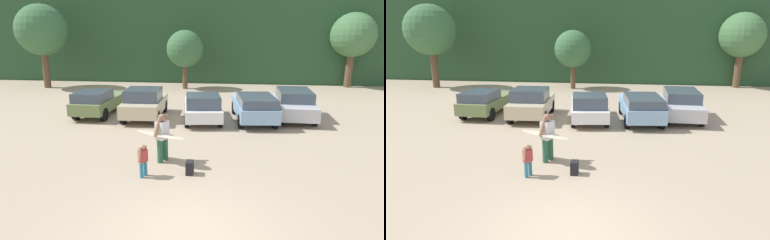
# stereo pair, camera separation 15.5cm
# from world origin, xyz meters

# --- Properties ---
(ground_plane) EXTENTS (120.00, 120.00, 0.00)m
(ground_plane) POSITION_xyz_m (0.00, 0.00, 0.00)
(ground_plane) COLOR tan
(hillside_ridge) EXTENTS (108.00, 12.00, 8.53)m
(hillside_ridge) POSITION_xyz_m (0.00, 28.53, 4.27)
(hillside_ridge) COLOR #284C2D
(hillside_ridge) RESTS_ON ground_plane
(tree_left) EXTENTS (4.02, 4.02, 6.65)m
(tree_left) POSITION_xyz_m (-14.14, 18.78, 4.60)
(tree_left) COLOR brown
(tree_left) RESTS_ON ground_plane
(tree_far_left) EXTENTS (2.92, 2.92, 4.64)m
(tree_far_left) POSITION_xyz_m (-2.71, 19.61, 3.15)
(tree_far_left) COLOR brown
(tree_far_left) RESTS_ON ground_plane
(tree_ridge_back) EXTENTS (3.55, 3.55, 6.02)m
(tree_ridge_back) POSITION_xyz_m (10.73, 21.88, 4.19)
(tree_ridge_back) COLOR brown
(tree_ridge_back) RESTS_ON ground_plane
(parked_car_olive_green) EXTENTS (1.89, 4.32, 1.45)m
(parked_car_olive_green) POSITION_xyz_m (-6.33, 10.47, 0.77)
(parked_car_olive_green) COLOR #6B7F4C
(parked_car_olive_green) RESTS_ON ground_plane
(parked_car_champagne) EXTENTS (2.11, 4.01, 1.64)m
(parked_car_champagne) POSITION_xyz_m (-3.61, 10.10, 0.83)
(parked_car_champagne) COLOR beige
(parked_car_champagne) RESTS_ON ground_plane
(parked_car_white) EXTENTS (2.31, 4.14, 1.48)m
(parked_car_white) POSITION_xyz_m (-0.48, 9.79, 0.75)
(parked_car_white) COLOR white
(parked_car_white) RESTS_ON ground_plane
(parked_car_sky_blue) EXTENTS (2.27, 4.54, 1.45)m
(parked_car_sky_blue) POSITION_xyz_m (2.18, 10.06, 0.80)
(parked_car_sky_blue) COLOR #84ADD1
(parked_car_sky_blue) RESTS_ON ground_plane
(parked_car_silver) EXTENTS (2.00, 4.46, 1.51)m
(parked_car_silver) POSITION_xyz_m (4.37, 11.07, 0.80)
(parked_car_silver) COLOR silver
(parked_car_silver) RESTS_ON ground_plane
(person_adult) EXTENTS (0.51, 0.76, 1.77)m
(person_adult) POSITION_xyz_m (-1.45, 4.23, 1.00)
(person_adult) COLOR #26593F
(person_adult) RESTS_ON ground_plane
(person_child) EXTENTS (0.30, 0.42, 1.09)m
(person_child) POSITION_xyz_m (-1.81, 2.88, 0.62)
(person_child) COLOR teal
(person_child) RESTS_ON ground_plane
(surfboard_cream) EXTENTS (2.14, 1.41, 0.13)m
(surfboard_cream) POSITION_xyz_m (-1.50, 4.12, 1.04)
(surfboard_cream) COLOR beige
(backpack_dropped) EXTENTS (0.24, 0.34, 0.45)m
(backpack_dropped) POSITION_xyz_m (-0.35, 3.24, 0.22)
(backpack_dropped) COLOR black
(backpack_dropped) RESTS_ON ground_plane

